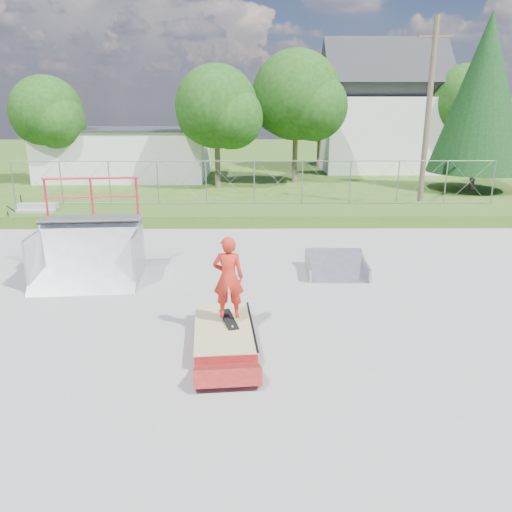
{
  "coord_description": "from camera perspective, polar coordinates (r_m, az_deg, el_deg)",
  "views": [
    {
      "loc": [
        -0.13,
        -10.21,
        4.47
      ],
      "look_at": [
        -0.02,
        0.93,
        1.1
      ],
      "focal_mm": 35.0,
      "sensor_mm": 36.0,
      "label": 1
    }
  ],
  "objects": [
    {
      "name": "utility_building_flat",
      "position": [
        33.29,
        -14.53,
        11.19
      ],
      "size": [
        10.0,
        6.0,
        3.0
      ],
      "primitive_type": "cube",
      "color": "silver",
      "rests_on": "ground"
    },
    {
      "name": "skater",
      "position": [
        9.68,
        -3.18,
        -2.87
      ],
      "size": [
        0.6,
        0.39,
        1.64
      ],
      "primitive_type": "imported",
      "rotation": [
        0.0,
        0.0,
        3.15
      ],
      "color": "red",
      "rests_on": "grind_box"
    },
    {
      "name": "quarter_pipe",
      "position": [
        13.48,
        -18.93,
        2.34
      ],
      "size": [
        2.78,
        2.41,
        2.62
      ],
      "primitive_type": null,
      "rotation": [
        0.0,
        0.0,
        0.08
      ],
      "color": "gray",
      "rests_on": "concrete_pad"
    },
    {
      "name": "tree_right_far",
      "position": [
        36.95,
        23.26,
        15.64
      ],
      "size": [
        5.1,
        4.8,
        7.12
      ],
      "color": "brown",
      "rests_on": "ground"
    },
    {
      "name": "tree_left_far",
      "position": [
        32.24,
        -22.51,
        14.66
      ],
      "size": [
        4.42,
        4.16,
        6.18
      ],
      "color": "brown",
      "rests_on": "ground"
    },
    {
      "name": "utility_pole",
      "position": [
        23.49,
        19.04,
        14.81
      ],
      "size": [
        0.24,
        0.24,
        8.0
      ],
      "primitive_type": "cylinder",
      "color": "brown",
      "rests_on": "ground"
    },
    {
      "name": "concrete_stairs",
      "position": [
        21.08,
        -24.02,
        4.23
      ],
      "size": [
        1.5,
        1.6,
        0.8
      ],
      "primitive_type": null,
      "color": "gray",
      "rests_on": "ground"
    },
    {
      "name": "ground",
      "position": [
        11.15,
        0.15,
        -6.81
      ],
      "size": [
        120.0,
        120.0,
        0.0
      ],
      "primitive_type": "plane",
      "color": "#2F4F16",
      "rests_on": "ground"
    },
    {
      "name": "tree_center",
      "position": [
        30.17,
        5.21,
        17.48
      ],
      "size": [
        5.44,
        5.12,
        7.6
      ],
      "color": "brown",
      "rests_on": "ground"
    },
    {
      "name": "conifer_tree",
      "position": [
        29.8,
        24.52,
        16.51
      ],
      "size": [
        5.04,
        5.04,
        9.1
      ],
      "color": "brown",
      "rests_on": "ground"
    },
    {
      "name": "skateboard",
      "position": [
        9.99,
        -3.1,
        -7.3
      ],
      "size": [
        0.44,
        0.82,
        0.13
      ],
      "primitive_type": "cube",
      "rotation": [
        0.14,
        0.0,
        0.3
      ],
      "color": "black",
      "rests_on": "grind_box"
    },
    {
      "name": "grind_box",
      "position": [
        9.9,
        -3.68,
        -8.93
      ],
      "size": [
        1.32,
        2.42,
        0.35
      ],
      "rotation": [
        0.0,
        0.0,
        0.09
      ],
      "color": "maroon",
      "rests_on": "concrete_pad"
    },
    {
      "name": "flat_bank_ramp",
      "position": [
        13.84,
        9.18,
        -1.16
      ],
      "size": [
        1.65,
        1.76,
        0.49
      ],
      "primitive_type": null,
      "rotation": [
        0.0,
        0.0,
        -0.03
      ],
      "color": "gray",
      "rests_on": "concrete_pad"
    },
    {
      "name": "grass_berm",
      "position": [
        20.16,
        -0.19,
        4.75
      ],
      "size": [
        24.0,
        3.0,
        0.5
      ],
      "primitive_type": "cube",
      "color": "#2F4F16",
      "rests_on": "ground"
    },
    {
      "name": "tree_back_mid",
      "position": [
        38.45,
        7.69,
        15.44
      ],
      "size": [
        4.08,
        3.84,
        5.7
      ],
      "color": "brown",
      "rests_on": "ground"
    },
    {
      "name": "gable_house",
      "position": [
        37.35,
        14.09,
        15.37
      ],
      "size": [
        8.4,
        6.08,
        8.94
      ],
      "color": "silver",
      "rests_on": "ground"
    },
    {
      "name": "tree_left_near",
      "position": [
        28.09,
        -4.04,
        16.32
      ],
      "size": [
        4.76,
        4.48,
        6.65
      ],
      "color": "brown",
      "rests_on": "ground"
    },
    {
      "name": "chain_link_fence",
      "position": [
        20.94,
        -0.21,
        8.4
      ],
      "size": [
        20.0,
        0.06,
        1.8
      ],
      "primitive_type": null,
      "color": "gray",
      "rests_on": "grass_berm"
    },
    {
      "name": "concrete_pad",
      "position": [
        11.14,
        0.15,
        -6.71
      ],
      "size": [
        20.0,
        16.0,
        0.04
      ],
      "primitive_type": "cube",
      "color": "gray",
      "rests_on": "ground"
    }
  ]
}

